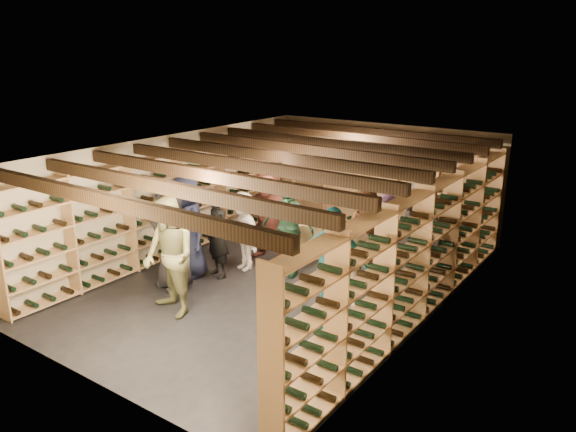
% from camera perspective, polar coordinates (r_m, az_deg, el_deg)
% --- Properties ---
extents(ground, '(8.00, 8.00, 0.00)m').
position_cam_1_polar(ground, '(10.27, -0.57, -6.50)').
color(ground, black).
rests_on(ground, ground).
extents(walls, '(5.52, 8.02, 2.40)m').
position_cam_1_polar(walls, '(9.85, -0.59, -0.08)').
color(walls, beige).
rests_on(walls, ground).
extents(ceiling, '(5.50, 8.00, 0.01)m').
position_cam_1_polar(ceiling, '(9.57, -0.61, 6.81)').
color(ceiling, beige).
rests_on(ceiling, walls).
extents(ceiling_joists, '(5.40, 7.12, 0.18)m').
position_cam_1_polar(ceiling_joists, '(9.59, -0.61, 5.99)').
color(ceiling_joists, black).
rests_on(ceiling_joists, ground).
extents(wine_rack_left, '(0.32, 7.50, 2.15)m').
position_cam_1_polar(wine_rack_left, '(11.52, -11.01, 1.49)').
color(wine_rack_left, tan).
rests_on(wine_rack_left, ground).
extents(wine_rack_right, '(0.32, 7.50, 2.15)m').
position_cam_1_polar(wine_rack_right, '(8.72, 13.27, -3.72)').
color(wine_rack_right, tan).
rests_on(wine_rack_right, ground).
extents(wine_rack_back, '(4.70, 0.30, 2.15)m').
position_cam_1_polar(wine_rack_back, '(13.07, 9.30, 3.41)').
color(wine_rack_back, tan).
rests_on(wine_rack_back, ground).
extents(crate_stack_left, '(0.58, 0.47, 0.68)m').
position_cam_1_polar(crate_stack_left, '(11.25, 2.45, -2.51)').
color(crate_stack_left, tan).
rests_on(crate_stack_left, ground).
extents(crate_stack_right, '(0.56, 0.42, 0.34)m').
position_cam_1_polar(crate_stack_right, '(10.97, 5.51, -4.04)').
color(crate_stack_right, tan).
rests_on(crate_stack_right, ground).
extents(crate_loose, '(0.57, 0.46, 0.17)m').
position_cam_1_polar(crate_loose, '(11.37, 13.25, -4.13)').
color(crate_loose, tan).
rests_on(crate_loose, ground).
extents(person_0, '(1.03, 0.78, 1.88)m').
position_cam_1_polar(person_0, '(9.85, -11.80, -2.03)').
color(person_0, black).
rests_on(person_0, ground).
extents(person_1, '(0.66, 0.53, 1.58)m').
position_cam_1_polar(person_1, '(10.23, -7.18, -1.97)').
color(person_1, black).
rests_on(person_1, ground).
extents(person_2, '(1.10, 0.97, 1.91)m').
position_cam_1_polar(person_2, '(8.86, -11.98, -4.11)').
color(person_2, brown).
rests_on(person_2, ground).
extents(person_3, '(1.09, 0.80, 1.50)m').
position_cam_1_polar(person_3, '(8.79, 6.25, -5.44)').
color(person_3, beige).
rests_on(person_3, ground).
extents(person_4, '(1.21, 0.82, 1.90)m').
position_cam_1_polar(person_4, '(8.27, 4.41, -5.37)').
color(person_4, '#1B7680').
rests_on(person_4, ground).
extents(person_5, '(1.77, 0.75, 1.85)m').
position_cam_1_polar(person_5, '(11.05, -2.01, 0.31)').
color(person_5, brown).
rests_on(person_5, ground).
extents(person_6, '(1.00, 0.72, 1.89)m').
position_cam_1_polar(person_6, '(10.29, -10.23, -1.08)').
color(person_6, '#202643').
rests_on(person_6, ground).
extents(person_8, '(0.91, 0.74, 1.77)m').
position_cam_1_polar(person_8, '(9.82, 8.02, -2.22)').
color(person_8, '#462A17').
rests_on(person_8, ground).
extents(person_9, '(1.10, 0.85, 1.51)m').
position_cam_1_polar(person_9, '(10.51, -4.59, -1.58)').
color(person_9, '#B4ABA4').
rests_on(person_9, ground).
extents(person_10, '(1.09, 0.59, 1.76)m').
position_cam_1_polar(person_10, '(10.23, -0.05, -1.31)').
color(person_10, '#244A32').
rests_on(person_10, ground).
extents(person_11, '(1.51, 0.77, 1.55)m').
position_cam_1_polar(person_11, '(10.39, 9.86, -1.88)').
color(person_11, '#906098').
rests_on(person_11, ground).
extents(person_12, '(1.04, 0.80, 1.90)m').
position_cam_1_polar(person_12, '(9.96, 13.27, -1.85)').
color(person_12, '#323237').
rests_on(person_12, ground).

